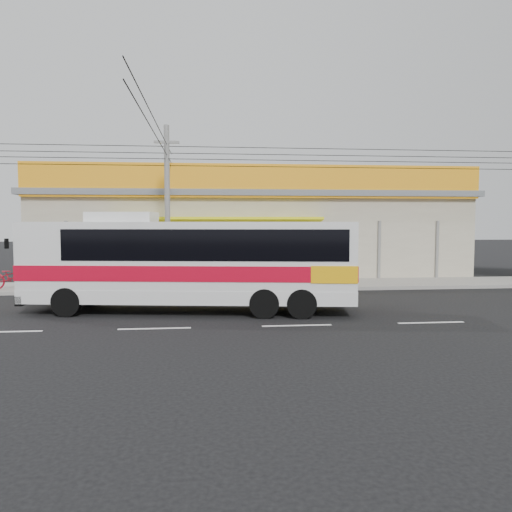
# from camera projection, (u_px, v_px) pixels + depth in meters

# --- Properties ---
(ground) EXTENTS (120.00, 120.00, 0.00)m
(ground) POSITION_uv_depth(u_px,v_px,m) (283.00, 310.00, 16.71)
(ground) COLOR black
(ground) RESTS_ON ground
(sidewalk) EXTENTS (30.00, 3.20, 0.15)m
(sidewalk) POSITION_uv_depth(u_px,v_px,m) (263.00, 285.00, 22.66)
(sidewalk) COLOR gray
(sidewalk) RESTS_ON ground
(lane_markings) EXTENTS (50.00, 0.12, 0.01)m
(lane_markings) POSITION_uv_depth(u_px,v_px,m) (297.00, 326.00, 14.23)
(lane_markings) COLOR silver
(lane_markings) RESTS_ON ground
(storefront_building) EXTENTS (22.60, 9.20, 5.70)m
(storefront_building) POSITION_uv_depth(u_px,v_px,m) (251.00, 233.00, 28.00)
(storefront_building) COLOR #ADA38B
(storefront_building) RESTS_ON ground
(coach_bus) EXTENTS (10.84, 3.78, 3.27)m
(coach_bus) POSITION_uv_depth(u_px,v_px,m) (195.00, 259.00, 16.28)
(coach_bus) COLOR silver
(coach_bus) RESTS_ON ground
(motorbike_red) EXTENTS (2.08, 0.83, 1.07)m
(motorbike_red) POSITION_uv_depth(u_px,v_px,m) (13.00, 277.00, 20.61)
(motorbike_red) COLOR maroon
(motorbike_red) RESTS_ON sidewalk
(utility_pole) EXTENTS (34.00, 14.00, 6.91)m
(utility_pole) POSITION_uv_depth(u_px,v_px,m) (167.00, 155.00, 20.48)
(utility_pole) COLOR slate
(utility_pole) RESTS_ON ground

